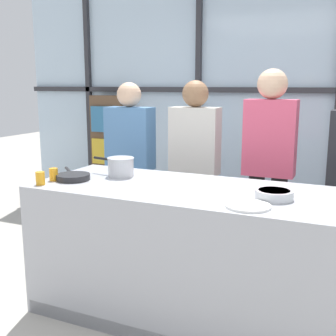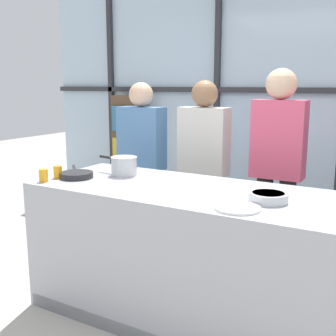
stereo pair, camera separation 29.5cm
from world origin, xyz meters
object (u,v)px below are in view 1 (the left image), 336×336
object	(u,v)px
spectator_far_left	(130,158)
mixing_bowl	(274,194)
frying_pan	(73,177)
juice_glass_near	(40,178)
juice_glass_far	(54,174)
saucepan	(121,166)
white_plate	(248,206)
spectator_center_right	(269,159)
spectator_center_left	(195,161)

from	to	relation	value
spectator_far_left	mixing_bowl	xyz separation A→B (m)	(1.52, -0.96, 0.04)
frying_pan	mixing_bowl	distance (m)	1.42
juice_glass_near	juice_glass_far	xyz separation A→B (m)	(0.00, 0.14, 0.00)
saucepan	juice_glass_near	size ratio (longest dim) A/B	4.04
spectator_far_left	frying_pan	xyz separation A→B (m)	(0.10, -1.02, 0.03)
frying_pan	white_plate	world-z (taller)	frying_pan
spectator_center_right	juice_glass_far	distance (m)	1.71
spectator_center_left	spectator_center_right	xyz separation A→B (m)	(0.65, 0.00, 0.07)
frying_pan	juice_glass_far	distance (m)	0.14
spectator_center_left	juice_glass_near	distance (m)	1.41
saucepan	juice_glass_near	xyz separation A→B (m)	(-0.36, -0.46, -0.03)
spectator_far_left	spectator_center_right	distance (m)	1.31
saucepan	white_plate	bearing A→B (deg)	-20.99
spectator_far_left	mixing_bowl	bearing A→B (deg)	147.74
saucepan	mixing_bowl	world-z (taller)	saucepan
juice_glass_far	juice_glass_near	bearing A→B (deg)	-90.00
saucepan	juice_glass_far	xyz separation A→B (m)	(-0.36, -0.32, -0.03)
frying_pan	spectator_center_right	bearing A→B (deg)	40.40
spectator_center_left	saucepan	xyz separation A→B (m)	(-0.30, -0.78, 0.07)
spectator_far_left	saucepan	distance (m)	0.86
spectator_far_left	spectator_center_right	bearing A→B (deg)	-180.00
mixing_bowl	juice_glass_far	distance (m)	1.54
white_plate	mixing_bowl	size ratio (longest dim) A/B	1.12
spectator_center_right	juice_glass_far	world-z (taller)	spectator_center_right
spectator_far_left	juice_glass_far	size ratio (longest dim) A/B	17.87
spectator_far_left	white_plate	distance (m)	1.85
spectator_center_left	white_plate	size ratio (longest dim) A/B	6.37
white_plate	juice_glass_far	world-z (taller)	juice_glass_far
spectator_center_left	white_plate	bearing A→B (deg)	122.87
white_plate	mixing_bowl	xyz separation A→B (m)	(0.10, 0.23, 0.02)
spectator_center_right	saucepan	world-z (taller)	spectator_center_right
saucepan	mixing_bowl	size ratio (longest dim) A/B	1.60
spectator_center_left	mixing_bowl	world-z (taller)	spectator_center_left
juice_glass_far	mixing_bowl	bearing A→B (deg)	5.26
saucepan	mixing_bowl	xyz separation A→B (m)	(1.17, -0.18, -0.04)
spectator_far_left	juice_glass_near	distance (m)	1.24
spectator_far_left	white_plate	world-z (taller)	spectator_far_left
spectator_center_right	mixing_bowl	distance (m)	0.98
saucepan	mixing_bowl	distance (m)	1.18
spectator_far_left	saucepan	size ratio (longest dim) A/B	4.43
mixing_bowl	spectator_center_left	bearing A→B (deg)	132.15
white_plate	mixing_bowl	world-z (taller)	mixing_bowl
mixing_bowl	frying_pan	bearing A→B (deg)	-177.45
spectator_center_right	white_plate	bearing A→B (deg)	95.53
frying_pan	juice_glass_far	world-z (taller)	juice_glass_far
juice_glass_near	juice_glass_far	distance (m)	0.14
frying_pan	juice_glass_near	xyz separation A→B (m)	(-0.11, -0.22, 0.02)
spectator_far_left	spectator_center_left	size ratio (longest dim) A/B	0.99
white_plate	juice_glass_near	distance (m)	1.43
spectator_far_left	saucepan	bearing A→B (deg)	114.46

